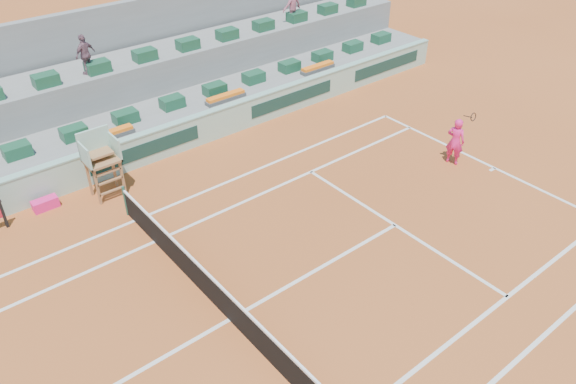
# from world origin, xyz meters

# --- Properties ---
(ground) EXTENTS (90.00, 90.00, 0.00)m
(ground) POSITION_xyz_m (0.00, 0.00, 0.00)
(ground) COLOR #9D491E
(ground) RESTS_ON ground
(seating_tier_lower) EXTENTS (36.00, 4.00, 1.20)m
(seating_tier_lower) POSITION_xyz_m (0.00, 10.70, 0.60)
(seating_tier_lower) COLOR gray
(seating_tier_lower) RESTS_ON ground
(seating_tier_upper) EXTENTS (36.00, 2.40, 2.60)m
(seating_tier_upper) POSITION_xyz_m (0.00, 12.30, 1.30)
(seating_tier_upper) COLOR gray
(seating_tier_upper) RESTS_ON ground
(stadium_back_wall) EXTENTS (36.00, 0.40, 4.40)m
(stadium_back_wall) POSITION_xyz_m (0.00, 13.90, 2.20)
(stadium_back_wall) COLOR gray
(stadium_back_wall) RESTS_ON ground
(player_bag) EXTENTS (0.83, 0.37, 0.37)m
(player_bag) POSITION_xyz_m (-1.97, 7.97, 0.18)
(player_bag) COLOR #F41F78
(player_bag) RESTS_ON ground
(spectator_mid) EXTENTS (0.98, 0.67, 1.54)m
(spectator_mid) POSITION_xyz_m (1.66, 11.79, 3.37)
(spectator_mid) COLOR #78505E
(spectator_mid) RESTS_ON seating_tier_upper
(spectator_right) EXTENTS (1.06, 0.64, 1.61)m
(spectator_right) POSITION_xyz_m (11.80, 11.82, 3.41)
(spectator_right) COLOR #91485A
(spectator_right) RESTS_ON seating_tier_upper
(court_lines) EXTENTS (23.89, 11.09, 0.01)m
(court_lines) POSITION_xyz_m (0.00, 0.00, 0.01)
(court_lines) COLOR silver
(court_lines) RESTS_ON ground
(tennis_net) EXTENTS (0.10, 11.97, 1.10)m
(tennis_net) POSITION_xyz_m (0.00, 0.00, 0.53)
(tennis_net) COLOR black
(tennis_net) RESTS_ON ground
(advertising_hoarding) EXTENTS (36.00, 0.34, 1.26)m
(advertising_hoarding) POSITION_xyz_m (0.02, 8.50, 0.63)
(advertising_hoarding) COLOR #99C1AD
(advertising_hoarding) RESTS_ON ground
(umpire_chair) EXTENTS (1.10, 0.90, 2.40)m
(umpire_chair) POSITION_xyz_m (0.00, 7.50, 1.54)
(umpire_chair) COLOR brown
(umpire_chair) RESTS_ON ground
(seat_row_lower) EXTENTS (32.90, 0.60, 0.44)m
(seat_row_lower) POSITION_xyz_m (0.00, 9.80, 1.42)
(seat_row_lower) COLOR #18492F
(seat_row_lower) RESTS_ON seating_tier_lower
(seat_row_upper) EXTENTS (32.90, 0.60, 0.44)m
(seat_row_upper) POSITION_xyz_m (0.00, 11.70, 2.82)
(seat_row_upper) COLOR #18492F
(seat_row_upper) RESTS_ON seating_tier_upper
(flower_planters) EXTENTS (26.80, 0.36, 0.28)m
(flower_planters) POSITION_xyz_m (-1.50, 9.00, 1.33)
(flower_planters) COLOR #484848
(flower_planters) RESTS_ON seating_tier_lower
(tennis_player) EXTENTS (0.62, 0.95, 2.28)m
(tennis_player) POSITION_xyz_m (10.96, 1.27, 0.92)
(tennis_player) COLOR #F41F78
(tennis_player) RESTS_ON ground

